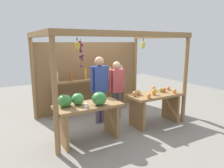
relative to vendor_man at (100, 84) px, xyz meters
The scene contains 7 objects.
ground_plane 1.06m from the vendor_man, 11.76° to the left, with size 12.00×12.00×0.00m, color gray.
market_stall 0.68m from the vendor_man, 64.43° to the left, with size 3.41×2.23×2.27m.
fruit_counter_left 1.06m from the vendor_man, 132.70° to the right, with size 1.38×0.64×1.05m.
fruit_counter_right 1.45m from the vendor_man, 32.28° to the right, with size 1.38×0.65×0.94m.
bottle_shelf_unit 0.90m from the vendor_man, 77.67° to the left, with size 2.19×0.22×1.35m.
vendor_man is the anchor object (origin of this frame).
vendor_woman 0.58m from the vendor_man, 10.05° to the left, with size 0.48×0.21×1.55m.
Camera 1 is at (-2.56, -4.63, 2.05)m, focal length 33.57 mm.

